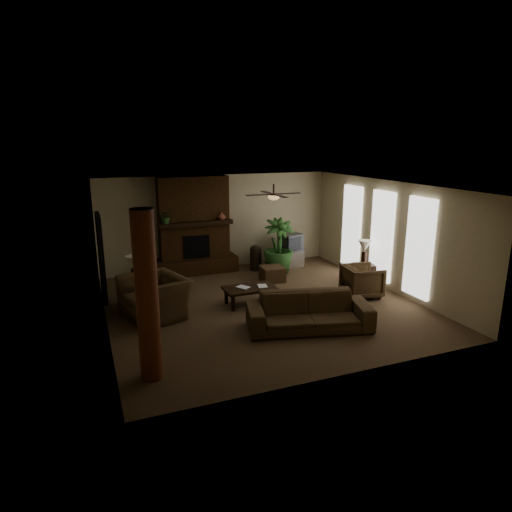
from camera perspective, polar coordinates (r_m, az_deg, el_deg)
name	(u,v)px	position (r m, az deg, el deg)	size (l,w,h in m)	color
room_shell	(262,247)	(10.20, 0.83, 1.10)	(7.00, 7.00, 7.00)	brown
fireplace	(194,234)	(13.01, -7.88, 2.84)	(2.40, 0.70, 2.80)	#462A12
windows	(382,236)	(12.08, 15.77, 2.45)	(0.08, 3.65, 2.35)	white
log_column	(147,297)	(7.22, -13.77, -5.13)	(0.36, 0.36, 2.80)	brown
doorway	(101,258)	(11.31, -19.17, -0.20)	(0.10, 1.00, 2.10)	black
ceiling_fan	(274,196)	(10.42, 2.27, 7.70)	(1.35, 1.35, 0.37)	black
sofa	(309,306)	(9.24, 6.82, -6.37)	(2.53, 0.74, 0.99)	#45331D
armchair_left	(155,291)	(10.00, -12.85, -4.33)	(1.38, 0.89, 1.20)	#45331D
armchair_right	(362,280)	(11.35, 13.43, -2.96)	(0.85, 0.79, 0.87)	#45331D
coffee_table	(250,289)	(10.52, -0.83, -4.30)	(1.20, 0.70, 0.43)	black
ottoman	(272,274)	(12.33, 2.11, -2.28)	(0.60, 0.60, 0.40)	#45331D
tv_stand	(288,258)	(13.73, 4.17, -0.32)	(0.85, 0.50, 0.50)	silver
tv	(291,242)	(13.60, 4.48, 1.75)	(0.77, 0.69, 0.52)	#3C3B3E
floor_vase	(256,256)	(13.27, -0.03, 0.01)	(0.34, 0.34, 0.77)	black
floor_plant	(278,258)	(13.06, 2.88, -0.19)	(0.89, 1.59, 0.89)	#295120
side_table_left	(138,294)	(10.85, -14.85, -4.77)	(0.50, 0.50, 0.55)	black
lamp_left	(134,264)	(10.68, -15.38, -1.02)	(0.42, 0.42, 0.65)	black
side_table_right	(363,274)	(12.38, 13.58, -2.26)	(0.50, 0.50, 0.55)	black
lamp_right	(364,248)	(12.21, 13.71, 1.04)	(0.41, 0.41, 0.65)	black
mantel_plant	(166,218)	(12.45, -11.46, 4.82)	(0.38, 0.42, 0.33)	#295120
mantel_vase	(222,216)	(12.85, -4.41, 5.13)	(0.22, 0.23, 0.22)	brown
book_a	(240,283)	(10.33, -2.04, -3.49)	(0.22, 0.03, 0.29)	#999999
book_b	(258,281)	(10.48, 0.26, -3.21)	(0.21, 0.02, 0.29)	#999999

